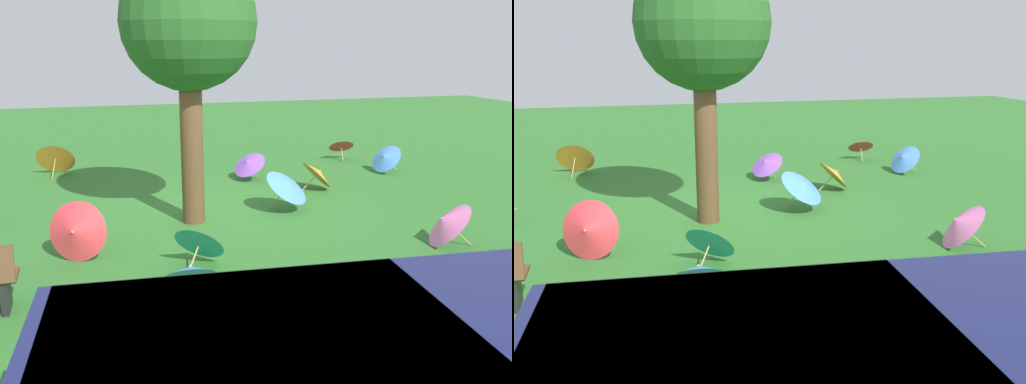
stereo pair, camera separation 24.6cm
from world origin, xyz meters
The scene contains 12 objects.
ground centered at (0.00, 0.00, 0.00)m, with size 40.00×40.00×0.00m, color #2D6B28.
shade_tree centered at (0.35, 0.34, 3.45)m, with size 2.33×2.33×4.69m.
parasol_teal_0 centered at (0.61, 2.42, 0.39)m, with size 0.98×0.95×0.73m.
parasol_pink_0 centered at (-3.33, 2.69, 0.40)m, with size 0.93×1.04×0.79m.
parasol_red_0 centered at (2.38, 1.78, 0.47)m, with size 1.00×0.96×0.93m.
parasol_blue_0 centered at (-4.94, -2.30, 0.40)m, with size 0.87×0.95×0.75m.
parasol_red_1 centered at (-4.59, -4.20, 0.43)m, with size 0.77×0.74×0.68m.
parasol_orange_0 centered at (-2.72, -1.22, 0.38)m, with size 0.73×0.82×0.71m.
parasol_orange_1 centered at (2.95, -4.40, 0.44)m, with size 1.04×0.99×0.86m.
parasol_purple_0 centered at (-1.46, -2.49, 0.42)m, with size 1.02×1.04×0.72m.
parasol_blue_1 centered at (0.95, 3.47, 0.35)m, with size 0.71×0.65×0.60m.
parasol_blue_3 centered at (-1.53, 0.18, 0.52)m, with size 1.21×1.22×0.85m.
Camera 2 is at (1.79, 10.36, 3.21)m, focal length 40.24 mm.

